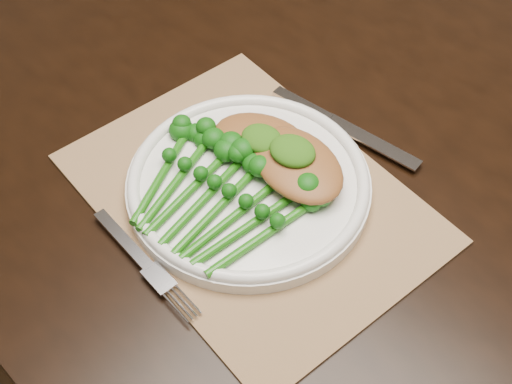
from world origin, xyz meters
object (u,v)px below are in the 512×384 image
Objects in this scene: dinner_plate at (249,183)px; chicken_fillet_left at (261,139)px; placemat at (251,197)px; broccolini_bundle at (210,205)px; dining_table at (311,300)px.

dinner_plate is 0.06m from chicken_fillet_left.
broccolini_bundle is at bearing -95.94° from placemat.
broccolini_bundle reaches higher than dinner_plate.
broccolini_bundle is (-0.01, -0.06, 0.01)m from dinner_plate.
dining_table is at bearing 90.98° from placemat.
chicken_fillet_left is 0.62× the size of broccolini_bundle.
dinner_plate is at bearing -97.62° from dining_table.
dining_table is 0.40m from placemat.
chicken_fillet_left is at bearing -121.72° from dining_table.
chicken_fillet_left reaches higher than dining_table.
dining_table is 4.19× the size of placemat.
broccolini_bundle is (0.01, -0.11, -0.01)m from chicken_fillet_left.
chicken_fillet_left is 0.11m from broccolini_bundle.
broccolini_bundle is at bearing -101.40° from dinner_plate.
dinner_plate is 1.49× the size of broccolini_bundle.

